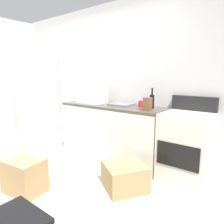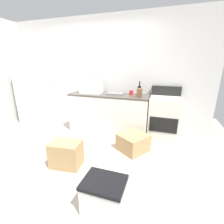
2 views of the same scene
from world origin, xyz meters
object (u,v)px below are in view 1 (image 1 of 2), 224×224
at_px(stove_oven, 186,145).
at_px(cardboard_box_large, 24,176).
at_px(cardboard_box_small, 125,176).
at_px(microwave, 92,95).
at_px(refrigerator, 38,98).
at_px(coffee_mug, 141,104).
at_px(knife_block, 147,104).
at_px(wine_bottle, 152,101).

relative_size(stove_oven, cardboard_box_large, 2.36).
xyz_separation_m(cardboard_box_large, cardboard_box_small, (0.91, 0.78, -0.05)).
bearing_deg(cardboard_box_large, microwave, 98.93).
bearing_deg(refrigerator, coffee_mug, 2.83).
relative_size(knife_block, cardboard_box_small, 0.38).
distance_m(stove_oven, cardboard_box_small, 0.91).
height_order(refrigerator, cardboard_box_large, refrigerator).
height_order(knife_block, cardboard_box_small, knife_block).
height_order(stove_oven, cardboard_box_large, stove_oven).
bearing_deg(cardboard_box_large, refrigerator, 142.36).
relative_size(microwave, cardboard_box_large, 0.99).
height_order(microwave, cardboard_box_small, microwave).
bearing_deg(stove_oven, knife_block, -166.79).
relative_size(coffee_mug, knife_block, 0.56).
relative_size(stove_oven, knife_block, 6.11).
distance_m(stove_oven, microwave, 1.74).
distance_m(refrigerator, cardboard_box_small, 2.93).
bearing_deg(refrigerator, microwave, 0.92).
distance_m(knife_block, cardboard_box_small, 1.01).
relative_size(stove_oven, microwave, 2.39).
bearing_deg(cardboard_box_small, microwave, 149.66).
xyz_separation_m(stove_oven, coffee_mug, (-0.73, 0.07, 0.48)).
distance_m(refrigerator, microwave, 1.63).
relative_size(refrigerator, stove_oven, 1.59).
xyz_separation_m(coffee_mug, cardboard_box_small, (0.22, -0.77, -0.79)).
bearing_deg(stove_oven, wine_bottle, 170.92).
distance_m(wine_bottle, knife_block, 0.22).
distance_m(microwave, coffee_mug, 0.93).
distance_m(microwave, cardboard_box_small, 1.59).
xyz_separation_m(refrigerator, cardboard_box_small, (2.77, -0.64, -0.72)).
relative_size(stove_oven, wine_bottle, 3.67).
distance_m(stove_oven, knife_block, 0.75).
bearing_deg(knife_block, coffee_mug, 137.26).
xyz_separation_m(stove_oven, microwave, (-1.65, -0.03, 0.57)).
bearing_deg(cardboard_box_large, knife_block, 56.53).
xyz_separation_m(wine_bottle, cardboard_box_small, (0.05, -0.79, -0.85)).
relative_size(refrigerator, cardboard_box_large, 3.77).
bearing_deg(microwave, stove_oven, 1.01).
bearing_deg(microwave, knife_block, -4.71).
height_order(wine_bottle, coffee_mug, wine_bottle).
relative_size(microwave, wine_bottle, 1.53).
xyz_separation_m(stove_oven, cardboard_box_small, (-0.50, -0.70, -0.31)).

